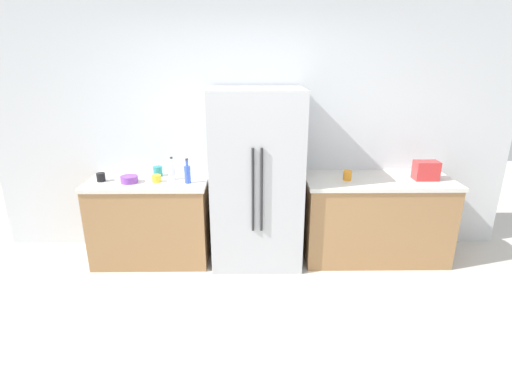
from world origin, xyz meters
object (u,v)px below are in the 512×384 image
cup_a (158,171)px  bottle_a (187,174)px  toaster (426,170)px  cup_c (156,178)px  cup_d (101,177)px  cup_b (347,175)px  bottle_b (172,171)px  refrigerator (257,179)px  bowl_a (129,179)px

cup_a → bottle_a: bearing=-35.7°
toaster → cup_c: (-2.70, -0.05, -0.06)m
toaster → cup_a: (-2.74, 0.16, -0.05)m
cup_d → cup_b: bearing=0.2°
cup_b → cup_d: cup_b is taller
bottle_b → bottle_a: bearing=-33.5°
bottle_a → toaster: bearing=2.1°
toaster → cup_d: 3.26m
toaster → cup_d: bearing=-179.6°
refrigerator → cup_b: size_ratio=18.24×
toaster → bowl_a: 2.97m
cup_b → refrigerator: bearing=178.8°
bottle_b → cup_c: bottle_b is taller
toaster → bowl_a: bearing=-178.7°
toaster → cup_b: (-0.79, -0.01, -0.05)m
cup_c → cup_d: cup_d is taller
cup_a → cup_c: bearing=-81.2°
cup_c → toaster: bearing=1.0°
cup_b → cup_c: cup_b is taller
bottle_b → cup_b: 1.77m
toaster → cup_d: toaster is taller
toaster → bottle_b: size_ratio=1.00×
cup_d → cup_c: bearing=-2.9°
bottle_a → cup_b: (1.59, 0.07, -0.04)m
bottle_b → cup_b: bearing=-1.3°
toaster → cup_b: bearing=-179.1°
cup_b → bowl_a: bearing=-178.6°
cup_b → bowl_a: cup_b is taller
bottle_a → cup_a: (-0.35, 0.25, -0.04)m
toaster → cup_c: bearing=-179.0°
refrigerator → cup_a: size_ratio=18.27×
bottle_a → bottle_b: size_ratio=1.05×
bottle_a → bowl_a: size_ratio=1.46×
cup_d → bowl_a: (0.29, -0.05, -0.01)m
toaster → bowl_a: (-2.97, -0.07, -0.06)m
refrigerator → bottle_a: 0.69m
bowl_a → cup_a: bearing=44.9°
cup_b → cup_d: size_ratio=1.16×
bottle_a → bottle_b: bottle_a is taller
bottle_b → cup_d: 0.71m
cup_c → bowl_a: (-0.26, -0.02, -0.00)m
refrigerator → bottle_a: (-0.68, -0.09, 0.08)m
toaster → bottle_b: 2.56m
refrigerator → cup_d: refrigerator is taller
refrigerator → toaster: bearing=-0.2°
cup_d → bowl_a: 0.30m
cup_a → bottle_b: bearing=-37.7°
bottle_a → cup_a: bottle_a is taller
cup_a → cup_d: bearing=-160.7°
refrigerator → toaster: 1.71m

